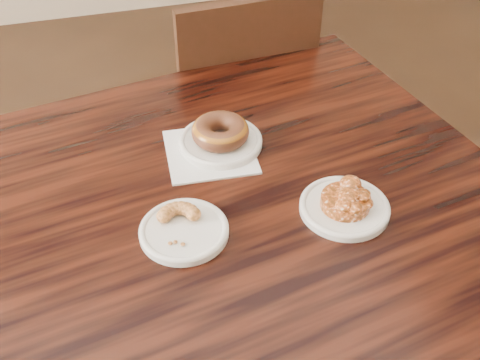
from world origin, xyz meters
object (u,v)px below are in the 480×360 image
object	(u,v)px
apple_fritter	(346,199)
cruller_fragment	(183,224)
chair_far	(230,117)
cafe_table	(250,324)
glazed_donut	(220,131)

from	to	relation	value
apple_fritter	cruller_fragment	bearing A→B (deg)	176.01
chair_far	cruller_fragment	size ratio (longest dim) A/B	9.68
cafe_table	apple_fritter	bearing A→B (deg)	-32.37
cafe_table	cruller_fragment	xyz separation A→B (m)	(-0.14, -0.04, 0.40)
glazed_donut	cafe_table	bearing A→B (deg)	-85.96
apple_fritter	chair_far	bearing A→B (deg)	91.38
chair_far	glazed_donut	distance (m)	0.63
glazed_donut	apple_fritter	distance (m)	0.30
glazed_donut	cruller_fragment	distance (m)	0.26
apple_fritter	cruller_fragment	xyz separation A→B (m)	(-0.30, 0.02, -0.00)
chair_far	glazed_donut	size ratio (longest dim) A/B	7.57
chair_far	cafe_table	bearing A→B (deg)	75.11
chair_far	cruller_fragment	distance (m)	0.86
cafe_table	apple_fritter	distance (m)	0.44
apple_fritter	cruller_fragment	size ratio (longest dim) A/B	1.36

